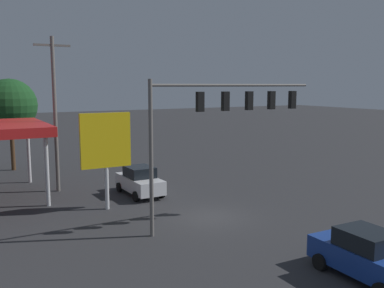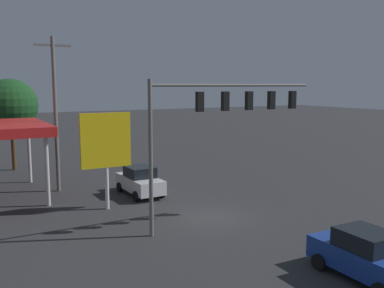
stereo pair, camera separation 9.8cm
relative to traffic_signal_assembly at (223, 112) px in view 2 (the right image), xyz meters
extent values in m
plane|color=#2D2D30|center=(0.05, -1.20, -5.94)|extent=(200.00, 200.00, 0.00)
cylinder|color=slate|center=(4.08, 0.03, -2.12)|extent=(0.20, 0.20, 7.64)
cylinder|color=slate|center=(-0.78, 0.03, 1.40)|extent=(9.72, 0.14, 0.14)
cube|color=black|center=(1.38, 0.03, 0.58)|extent=(0.36, 0.28, 1.00)
sphere|color=#FF4141|center=(1.38, -0.16, 0.88)|extent=(0.22, 0.22, 0.22)
sphere|color=#392305|center=(1.38, -0.16, 0.58)|extent=(0.22, 0.22, 0.22)
sphere|color=black|center=(1.38, -0.16, 0.28)|extent=(0.22, 0.22, 0.22)
cube|color=black|center=(-0.14, 0.03, 0.58)|extent=(0.36, 0.28, 1.00)
sphere|color=#FF4141|center=(-0.14, -0.16, 0.88)|extent=(0.22, 0.22, 0.22)
sphere|color=#392305|center=(-0.14, -0.16, 0.58)|extent=(0.22, 0.22, 0.22)
sphere|color=black|center=(-0.14, -0.16, 0.28)|extent=(0.22, 0.22, 0.22)
cube|color=black|center=(-1.65, 0.03, 0.58)|extent=(0.36, 0.28, 1.00)
sphere|color=#FF4141|center=(-1.65, -0.16, 0.88)|extent=(0.22, 0.22, 0.22)
sphere|color=#392305|center=(-1.65, -0.16, 0.58)|extent=(0.22, 0.22, 0.22)
sphere|color=black|center=(-1.65, -0.16, 0.28)|extent=(0.22, 0.22, 0.22)
cube|color=black|center=(-3.17, 0.03, 0.58)|extent=(0.36, 0.28, 1.00)
sphere|color=#FF4141|center=(-3.17, -0.16, 0.88)|extent=(0.22, 0.22, 0.22)
sphere|color=#392305|center=(-3.17, -0.16, 0.58)|extent=(0.22, 0.22, 0.22)
sphere|color=black|center=(-3.17, -0.16, 0.28)|extent=(0.22, 0.22, 0.22)
cube|color=black|center=(-4.69, 0.03, 0.58)|extent=(0.36, 0.28, 1.00)
sphere|color=#FF4141|center=(-4.69, -0.16, 0.88)|extent=(0.22, 0.22, 0.22)
sphere|color=#392305|center=(-4.69, -0.16, 0.58)|extent=(0.22, 0.22, 0.22)
sphere|color=black|center=(-4.69, -0.16, 0.28)|extent=(0.22, 0.22, 0.22)
cylinder|color=slate|center=(6.18, -11.41, -0.65)|extent=(0.26, 0.26, 10.58)
cube|color=slate|center=(6.18, -11.41, 4.04)|extent=(2.40, 0.14, 0.14)
cylinder|color=silver|center=(7.50, -15.20, -3.80)|extent=(0.24, 0.24, 4.28)
cylinder|color=silver|center=(7.50, -7.93, -3.80)|extent=(0.24, 0.24, 4.28)
cylinder|color=silver|center=(4.55, -5.51, -3.06)|extent=(0.24, 0.24, 5.75)
cube|color=yellow|center=(4.55, -5.51, -1.80)|extent=(3.00, 0.24, 3.22)
cube|color=black|center=(4.55, -5.64, -1.80)|extent=(2.10, 0.04, 1.13)
cube|color=navy|center=(-1.13, 8.28, -5.16)|extent=(1.86, 4.42, 0.90)
cube|color=black|center=(-1.13, 8.28, -4.36)|extent=(1.68, 2.02, 0.70)
cylinder|color=black|center=(-2.07, 6.87, -5.61)|extent=(0.23, 0.66, 0.66)
cylinder|color=black|center=(-0.23, 6.84, -5.61)|extent=(0.23, 0.66, 0.66)
cube|color=silver|center=(1.58, -7.69, -5.16)|extent=(1.93, 4.45, 0.90)
cube|color=black|center=(1.58, -7.69, -4.36)|extent=(1.72, 2.05, 0.70)
cylinder|color=black|center=(0.62, -6.29, -5.61)|extent=(0.24, 0.67, 0.66)
cylinder|color=black|center=(2.46, -6.24, -5.61)|extent=(0.24, 0.67, 0.66)
cylinder|color=black|center=(0.70, -9.15, -5.61)|extent=(0.24, 0.67, 0.66)
cylinder|color=black|center=(2.54, -9.09, -5.61)|extent=(0.24, 0.67, 0.66)
cylinder|color=#4C331E|center=(8.00, -20.93, -3.91)|extent=(0.36, 0.36, 4.06)
sphere|color=#19471E|center=(8.00, -20.93, -0.30)|extent=(4.51, 4.51, 4.51)
camera|label=1|loc=(12.14, 18.60, 1.41)|focal=40.00mm
camera|label=2|loc=(12.06, 18.65, 1.41)|focal=40.00mm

